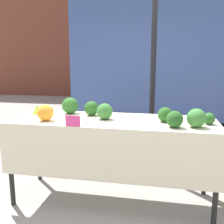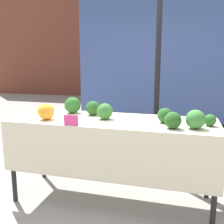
{
  "view_description": "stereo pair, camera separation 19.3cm",
  "coord_description": "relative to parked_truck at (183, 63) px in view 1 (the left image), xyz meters",
  "views": [
    {
      "loc": [
        0.51,
        -2.62,
        1.52
      ],
      "look_at": [
        0.0,
        0.0,
        0.99
      ],
      "focal_mm": 42.0,
      "sensor_mm": 36.0,
      "label": 1
    },
    {
      "loc": [
        0.7,
        -2.58,
        1.52
      ],
      "look_at": [
        0.0,
        0.0,
        0.99
      ],
      "focal_mm": 42.0,
      "sensor_mm": 36.0,
      "label": 2
    }
  ],
  "objects": [
    {
      "name": "broccoli_head_4",
      "position": [
        -0.32,
        -3.98,
        -0.46
      ],
      "size": [
        0.16,
        0.16,
        0.16
      ],
      "color": "#23511E",
      "rests_on": "market_table"
    },
    {
      "name": "romanesco_head",
      "position": [
        -1.85,
        -3.64,
        -0.49
      ],
      "size": [
        0.13,
        0.13,
        0.1
      ],
      "color": "#93B238",
      "rests_on": "market_table"
    },
    {
      "name": "building_facade",
      "position": [
        -0.95,
        4.49,
        1.37
      ],
      "size": [
        16.0,
        0.6,
        5.64
      ],
      "color": "brown",
      "rests_on": "ground_plane"
    },
    {
      "name": "parked_truck",
      "position": [
        0.0,
        0.0,
        0.0
      ],
      "size": [
        5.08,
        2.22,
        2.75
      ],
      "color": "#384C84",
      "rests_on": "ground_plane"
    },
    {
      "name": "broccoli_head_6",
      "position": [
        -0.13,
        -3.93,
        -0.45
      ],
      "size": [
        0.18,
        0.18,
        0.18
      ],
      "color": "#387533",
      "rests_on": "market_table"
    },
    {
      "name": "broccoli_head_3",
      "position": [
        -1.03,
        -3.77,
        -0.46
      ],
      "size": [
        0.17,
        0.17,
        0.17
      ],
      "color": "#336B2D",
      "rests_on": "market_table"
    },
    {
      "name": "broccoli_head_0",
      "position": [
        -1.21,
        -3.61,
        -0.46
      ],
      "size": [
        0.16,
        0.16,
        0.16
      ],
      "color": "#23511E",
      "rests_on": "market_table"
    },
    {
      "name": "price_sign",
      "position": [
        -1.25,
        -4.12,
        -0.49
      ],
      "size": [
        0.14,
        0.01,
        0.1
      ],
      "color": "#E53D84",
      "rests_on": "market_table"
    },
    {
      "name": "broccoli_head_2",
      "position": [
        -0.41,
        -3.77,
        -0.47
      ],
      "size": [
        0.15,
        0.15,
        0.15
      ],
      "color": "#23511E",
      "rests_on": "market_table"
    },
    {
      "name": "ground_plane",
      "position": [
        -0.95,
        -3.76,
        -1.45
      ],
      "size": [
        40.0,
        40.0,
        0.0
      ],
      "primitive_type": "plane",
      "color": "gray"
    },
    {
      "name": "broccoli_head_5",
      "position": [
        0.01,
        -3.79,
        -0.48
      ],
      "size": [
        0.11,
        0.11,
        0.11
      ],
      "color": "#285B23",
      "rests_on": "market_table"
    },
    {
      "name": "market_table",
      "position": [
        -0.95,
        -3.83,
        -0.66
      ],
      "size": [
        2.15,
        0.74,
        0.91
      ],
      "color": "beige",
      "rests_on": "ground_plane"
    },
    {
      "name": "broccoli_head_1",
      "position": [
        -1.48,
        -3.55,
        -0.45
      ],
      "size": [
        0.19,
        0.19,
        0.19
      ],
      "color": "#285B23",
      "rests_on": "market_table"
    },
    {
      "name": "tent_pole",
      "position": [
        -0.57,
        -2.95,
        -0.18
      ],
      "size": [
        0.07,
        0.07,
        2.55
      ],
      "color": "black",
      "rests_on": "ground_plane"
    },
    {
      "name": "orange_cauliflower",
      "position": [
        -1.61,
        -3.95,
        -0.46
      ],
      "size": [
        0.17,
        0.17,
        0.17
      ],
      "color": "orange",
      "rests_on": "market_table"
    }
  ]
}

